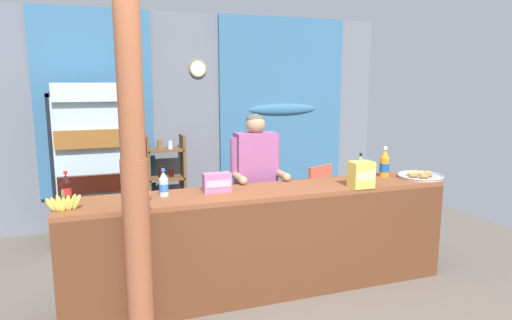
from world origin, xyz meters
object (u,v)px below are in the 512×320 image
timber_post (134,167)px  soda_bottle_cola (67,188)px  shopkeeper (256,173)px  soda_bottle_orange_soda (385,164)px  drink_fridge (90,156)px  soda_bottle_lime_soda (360,167)px  pastry_tray (420,176)px  banana_bunch (64,203)px  soda_bottle_water (164,184)px  snack_box_wafer (217,183)px  stall_counter (269,233)px  plastic_lawn_chair (312,193)px  bottle_shelf_rack (166,181)px  snack_box_instant_noodle (361,175)px

timber_post → soda_bottle_cola: size_ratio=11.07×
shopkeeper → soda_bottle_orange_soda: bearing=-18.2°
drink_fridge → soda_bottle_lime_soda: (2.52, -1.72, 0.02)m
pastry_tray → timber_post: bearing=-173.4°
pastry_tray → banana_bunch: banana_bunch is taller
soda_bottle_water → timber_post: bearing=-120.5°
shopkeeper → snack_box_wafer: 0.68m
shopkeeper → soda_bottle_lime_soda: (0.96, -0.36, 0.06)m
stall_counter → timber_post: timber_post is taller
soda_bottle_lime_soda → pastry_tray: size_ratio=0.56×
plastic_lawn_chair → soda_bottle_cola: size_ratio=3.55×
soda_bottle_cola → soda_bottle_lime_soda: size_ratio=0.99×
drink_fridge → bottle_shelf_rack: (0.89, 0.18, -0.40)m
soda_bottle_water → soda_bottle_cola: bearing=172.6°
plastic_lawn_chair → snack_box_wafer: 2.08m
drink_fridge → snack_box_instant_noodle: drink_fridge is taller
snack_box_instant_noodle → pastry_tray: bearing=11.7°
drink_fridge → snack_box_wafer: bearing=-59.9°
shopkeeper → snack_box_wafer: (-0.51, -0.45, 0.04)m
bottle_shelf_rack → soda_bottle_cola: 2.18m
drink_fridge → snack_box_instant_noodle: bearing=-42.0°
plastic_lawn_chair → shopkeeper: bearing=-141.3°
shopkeeper → soda_bottle_cola: bearing=-168.7°
soda_bottle_lime_soda → snack_box_wafer: size_ratio=1.04×
plastic_lawn_chair → soda_bottle_water: soda_bottle_water is taller
bottle_shelf_rack → pastry_tray: 3.05m
stall_counter → plastic_lawn_chair: bearing=52.0°
plastic_lawn_chair → snack_box_wafer: (-1.55, -1.29, 0.53)m
bottle_shelf_rack → drink_fridge: bearing=-168.8°
shopkeeper → snack_box_instant_noodle: (0.75, -0.71, 0.07)m
bottle_shelf_rack → snack_box_instant_noodle: size_ratio=5.16×
soda_bottle_lime_soda → banana_bunch: (-2.67, -0.26, -0.05)m
soda_bottle_lime_soda → pastry_tray: 0.60m
bottle_shelf_rack → banana_bunch: bearing=-115.6°
snack_box_instant_noodle → pastry_tray: snack_box_instant_noodle is taller
shopkeeper → soda_bottle_water: (-0.96, -0.44, 0.06)m
timber_post → bottle_shelf_rack: 2.56m
drink_fridge → plastic_lawn_chair: bearing=-11.5°
shopkeeper → bottle_shelf_rack: bearing=113.6°
stall_counter → banana_bunch: 1.67m
timber_post → plastic_lawn_chair: bearing=37.1°
timber_post → shopkeeper: timber_post is taller
snack_box_instant_noodle → soda_bottle_lime_soda: bearing=58.7°
shopkeeper → banana_bunch: (-1.71, -0.62, 0.01)m
soda_bottle_cola → banana_bunch: (-0.00, -0.28, -0.05)m
plastic_lawn_chair → banana_bunch: size_ratio=3.21×
shopkeeper → snack_box_wafer: bearing=-138.3°
plastic_lawn_chair → soda_bottle_lime_soda: size_ratio=3.50×
soda_bottle_orange_soda → bottle_shelf_rack: bearing=134.3°
drink_fridge → soda_bottle_orange_soda: bearing=-32.4°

